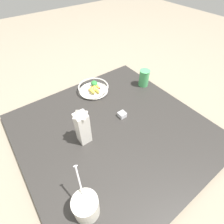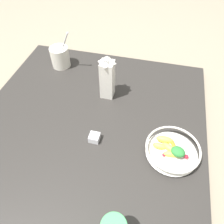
{
  "view_description": "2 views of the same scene",
  "coord_description": "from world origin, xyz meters",
  "px_view_note": "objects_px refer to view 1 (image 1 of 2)",
  "views": [
    {
      "loc": [
        -0.59,
        0.45,
        0.96
      ],
      "look_at": [
        0.06,
        -0.03,
        0.14
      ],
      "focal_mm": 28.0,
      "sensor_mm": 36.0,
      "label": 1
    },
    {
      "loc": [
        0.28,
        -0.68,
        0.93
      ],
      "look_at": [
        0.11,
        0.03,
        0.1
      ],
      "focal_mm": 35.0,
      "sensor_mm": 36.0,
      "label": 2
    }
  ],
  "objects_px": {
    "spice_jar": "(122,115)",
    "fruit_bowl": "(94,88)",
    "drinking_cup": "(144,78)",
    "yogurt_tub": "(86,206)",
    "milk_carton": "(82,126)"
  },
  "relations": [
    {
      "from": "drinking_cup",
      "to": "spice_jar",
      "type": "xyz_separation_m",
      "value": [
        -0.19,
        0.38,
        -0.06
      ]
    },
    {
      "from": "drinking_cup",
      "to": "fruit_bowl",
      "type": "bearing_deg",
      "value": 65.56
    },
    {
      "from": "drinking_cup",
      "to": "spice_jar",
      "type": "distance_m",
      "value": 0.43
    },
    {
      "from": "milk_carton",
      "to": "yogurt_tub",
      "type": "height_order",
      "value": "yogurt_tub"
    },
    {
      "from": "milk_carton",
      "to": "spice_jar",
      "type": "distance_m",
      "value": 0.34
    },
    {
      "from": "milk_carton",
      "to": "spice_jar",
      "type": "height_order",
      "value": "milk_carton"
    },
    {
      "from": "fruit_bowl",
      "to": "spice_jar",
      "type": "xyz_separation_m",
      "value": [
        -0.36,
        -0.01,
        -0.02
      ]
    },
    {
      "from": "fruit_bowl",
      "to": "drinking_cup",
      "type": "xyz_separation_m",
      "value": [
        -0.18,
        -0.39,
        0.04
      ]
    },
    {
      "from": "yogurt_tub",
      "to": "drinking_cup",
      "type": "height_order",
      "value": "yogurt_tub"
    },
    {
      "from": "drinking_cup",
      "to": "yogurt_tub",
      "type": "bearing_deg",
      "value": 122.23
    },
    {
      "from": "drinking_cup",
      "to": "spice_jar",
      "type": "bearing_deg",
      "value": 115.85
    },
    {
      "from": "milk_carton",
      "to": "drinking_cup",
      "type": "height_order",
      "value": "milk_carton"
    },
    {
      "from": "fruit_bowl",
      "to": "milk_carton",
      "type": "xyz_separation_m",
      "value": [
        -0.38,
        0.31,
        0.1
      ]
    },
    {
      "from": "spice_jar",
      "to": "fruit_bowl",
      "type": "bearing_deg",
      "value": 1.27
    },
    {
      "from": "milk_carton",
      "to": "drinking_cup",
      "type": "bearing_deg",
      "value": -73.9
    }
  ]
}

